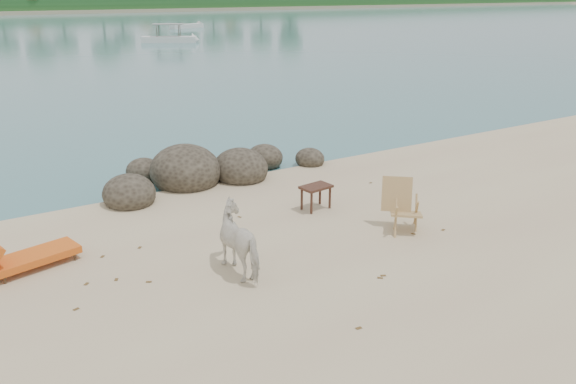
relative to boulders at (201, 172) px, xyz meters
name	(u,v)px	position (x,y,z in m)	size (l,w,h in m)	color
boulders	(201,172)	(0.00, 0.00, 0.00)	(6.43, 2.99, 1.36)	#2A241C
cow	(243,242)	(-1.38, -5.12, 0.34)	(0.65, 1.42, 1.20)	white
side_table	(316,199)	(1.42, -3.30, 0.02)	(0.70, 0.45, 0.56)	black
lounge_chair	(33,254)	(-4.55, -2.99, 0.03)	(1.92, 0.67, 0.58)	orange
deck_chair	(407,208)	(2.33, -5.29, 0.28)	(0.69, 0.75, 1.07)	tan
boat_mid	(168,27)	(14.33, 41.17, 1.18)	(5.88, 1.32, 2.87)	silver
boat_far	(187,25)	(24.24, 61.20, 0.06)	(5.48, 1.23, 0.64)	silver
dead_leaves	(277,262)	(-0.68, -5.09, -0.25)	(8.05, 7.11, 0.00)	brown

